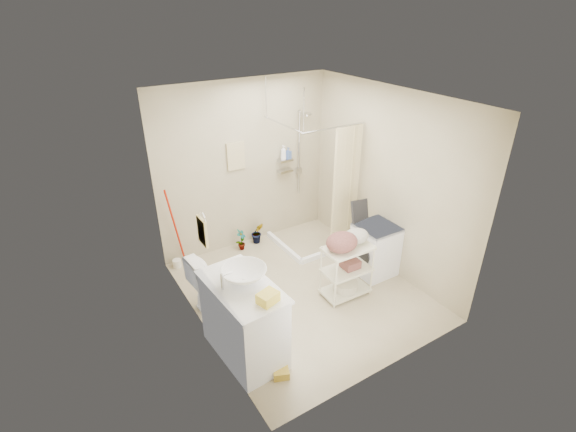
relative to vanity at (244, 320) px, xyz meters
name	(u,v)px	position (x,y,z in m)	size (l,w,h in m)	color
floor	(302,291)	(1.16, 0.59, -0.46)	(3.20, 3.20, 0.00)	#BEB18E
ceiling	(306,99)	(1.16, 0.59, 2.14)	(2.80, 3.20, 0.04)	silver
wall_back	(245,167)	(1.16, 2.19, 0.84)	(2.80, 0.04, 2.60)	#BAB090
wall_front	(398,269)	(1.16, -1.01, 0.84)	(2.80, 0.04, 2.60)	#BAB090
wall_left	(195,236)	(-0.24, 0.59, 0.84)	(0.04, 3.20, 2.60)	#BAB090
wall_right	(387,182)	(2.56, 0.59, 0.84)	(0.04, 3.20, 2.60)	#BAB090
vanity	(244,320)	(0.00, 0.00, 0.00)	(0.59, 1.06, 0.93)	white
sink	(244,275)	(0.05, 0.04, 0.55)	(0.48, 0.48, 0.17)	white
counter_basket	(268,298)	(0.10, -0.37, 0.52)	(0.20, 0.15, 0.11)	yellow
floor_basket	(281,372)	(0.16, -0.51, -0.40)	(0.24, 0.19, 0.13)	gold
toilet	(218,278)	(0.12, 0.98, -0.09)	(0.42, 0.74, 0.75)	white
mop	(172,229)	(-0.10, 2.05, 0.19)	(0.13, 0.13, 1.31)	#B31601
potted_plant_a	(241,240)	(0.93, 1.99, -0.29)	(0.19, 0.13, 0.36)	brown
potted_plant_b	(258,233)	(1.26, 2.05, -0.28)	(0.20, 0.16, 0.36)	#944A21
hanging_towel	(236,156)	(1.01, 2.17, 1.04)	(0.28, 0.03, 0.42)	beige
towel_ring	(202,230)	(-0.22, 0.39, 1.01)	(0.04, 0.22, 0.34)	#EDD98D
tp_holder	(202,277)	(-0.20, 0.64, 0.26)	(0.08, 0.12, 0.14)	white
shower	(311,182)	(2.01, 1.64, 0.59)	(1.10, 1.10, 2.10)	white
shampoo_bottle_a	(283,153)	(1.79, 2.09, 0.97)	(0.09, 0.09, 0.23)	white
shampoo_bottle_b	(288,153)	(1.88, 2.10, 0.95)	(0.08, 0.08, 0.18)	#3E5A9A
washing_machine	(375,249)	(2.30, 0.43, -0.09)	(0.52, 0.54, 0.76)	white
laundry_rack	(347,266)	(1.63, 0.24, -0.02)	(0.64, 0.38, 0.88)	beige
ironing_board	(361,236)	(2.19, 0.61, 0.08)	(0.31, 0.09, 1.09)	black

